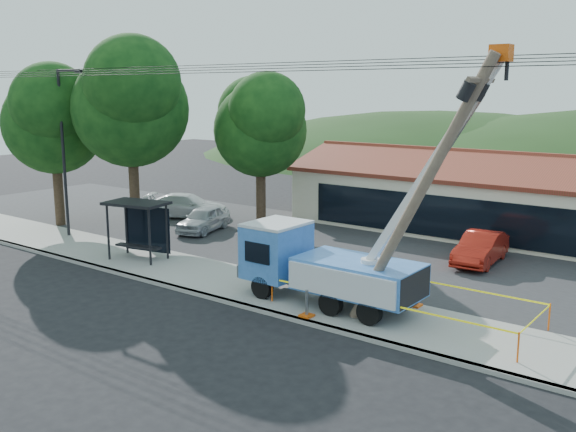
% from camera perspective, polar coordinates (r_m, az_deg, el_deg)
% --- Properties ---
extents(ground, '(120.00, 120.00, 0.00)m').
position_cam_1_polar(ground, '(23.38, -9.49, -8.84)').
color(ground, black).
rests_on(ground, ground).
extents(curb, '(60.00, 0.25, 0.15)m').
position_cam_1_polar(curb, '(24.75, -5.95, -7.41)').
color(curb, '#98978E').
rests_on(curb, ground).
extents(sidewalk, '(60.00, 4.00, 0.15)m').
position_cam_1_polar(sidewalk, '(26.10, -3.09, -6.38)').
color(sidewalk, '#98978E').
rests_on(sidewalk, ground).
extents(parking_lot, '(60.00, 12.00, 0.10)m').
position_cam_1_polar(parking_lot, '(32.39, 6.08, -2.99)').
color(parking_lot, '#28282B').
rests_on(parking_lot, ground).
extents(strip_mall, '(22.50, 8.53, 4.67)m').
position_cam_1_polar(strip_mall, '(37.49, 17.76, 1.33)').
color(strip_mall, beige).
rests_on(strip_mall, ground).
extents(streetlight, '(2.13, 0.22, 9.00)m').
position_cam_1_polar(streetlight, '(36.04, -19.22, 6.36)').
color(streetlight, black).
rests_on(streetlight, ground).
extents(tree_west_near, '(7.56, 6.72, 10.80)m').
position_cam_1_polar(tree_west_near, '(36.30, -13.86, 10.19)').
color(tree_west_near, '#332316').
rests_on(tree_west_near, ground).
extents(tree_west_far, '(6.84, 6.08, 9.48)m').
position_cam_1_polar(tree_west_far, '(39.48, -20.15, 8.46)').
color(tree_west_far, '#332316').
rests_on(tree_west_far, ground).
extents(tree_lot, '(6.30, 5.60, 8.94)m').
position_cam_1_polar(tree_lot, '(36.33, -2.48, 8.43)').
color(tree_lot, '#332316').
rests_on(tree_lot, ground).
extents(hill_west, '(78.40, 56.00, 28.00)m').
position_cam_1_polar(hill_west, '(76.99, 13.10, 4.95)').
color(hill_west, '#1A3513').
rests_on(hill_west, ground).
extents(utility_truck, '(9.77, 3.74, 9.07)m').
position_cam_1_polar(utility_truck, '(23.71, 3.29, -4.21)').
color(utility_truck, black).
rests_on(utility_truck, ground).
extents(leaning_pole, '(4.77, 1.92, 8.97)m').
position_cam_1_polar(leaning_pole, '(20.49, 12.06, 2.78)').
color(leaning_pole, brown).
rests_on(leaning_pole, ground).
extents(bus_shelter, '(3.10, 2.26, 2.71)m').
position_cam_1_polar(bus_shelter, '(30.57, -13.07, -0.05)').
color(bus_shelter, black).
rests_on(bus_shelter, ground).
extents(caution_tape, '(9.16, 3.23, 0.93)m').
position_cam_1_polar(caution_tape, '(22.96, 10.09, -7.03)').
color(caution_tape, '#E9540C').
rests_on(caution_tape, ground).
extents(car_silver, '(2.71, 4.42, 1.40)m').
position_cam_1_polar(car_silver, '(36.49, -7.49, -1.50)').
color(car_silver, '#B5B8BD').
rests_on(car_silver, ground).
extents(car_red, '(1.84, 4.44, 1.43)m').
position_cam_1_polar(car_red, '(30.85, 16.66, -4.23)').
color(car_red, '#A71C10').
rests_on(car_red, ground).
extents(car_white, '(5.49, 4.24, 1.48)m').
position_cam_1_polar(car_white, '(40.55, -8.91, -0.26)').
color(car_white, silver).
rests_on(car_white, ground).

